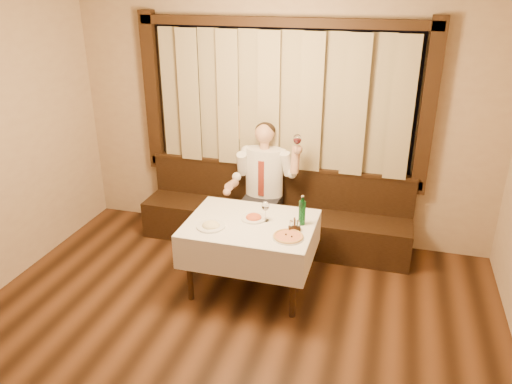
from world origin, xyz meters
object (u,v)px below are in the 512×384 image
(pizza, at_px, (288,237))
(pasta_cream, at_px, (211,224))
(banquette, at_px, (274,218))
(pasta_red, at_px, (254,216))
(seated_man, at_px, (263,178))
(green_bottle, at_px, (302,212))
(cruet_caddy, at_px, (294,226))
(dining_table, at_px, (251,232))

(pizza, height_order, pasta_cream, pasta_cream)
(banquette, bearing_deg, pizza, -70.89)
(pizza, distance_m, pasta_red, 0.51)
(pasta_cream, relative_size, seated_man, 0.19)
(green_bottle, height_order, cruet_caddy, green_bottle)
(banquette, xyz_separation_m, dining_table, (0.00, -1.02, 0.34))
(cruet_caddy, bearing_deg, pasta_red, 146.64)
(banquette, relative_size, cruet_caddy, 25.30)
(banquette, xyz_separation_m, green_bottle, (0.50, -0.93, 0.58))
(banquette, bearing_deg, seated_man, -143.12)
(dining_table, height_order, green_bottle, green_bottle)
(dining_table, distance_m, cruet_caddy, 0.48)
(dining_table, relative_size, pasta_cream, 4.55)
(dining_table, height_order, pizza, pizza)
(banquette, relative_size, dining_table, 2.52)
(pizza, xyz_separation_m, green_bottle, (0.07, 0.31, 0.12))
(green_bottle, distance_m, seated_man, 1.04)
(pasta_cream, bearing_deg, green_bottle, 19.71)
(pasta_red, bearing_deg, seated_man, 98.75)
(seated_man, bearing_deg, pasta_red, -81.25)
(banquette, xyz_separation_m, seated_man, (-0.12, -0.09, 0.54))
(pasta_cream, bearing_deg, cruet_caddy, 10.91)
(pasta_cream, distance_m, seated_man, 1.16)
(banquette, xyz_separation_m, pasta_red, (0.01, -0.94, 0.48))
(green_bottle, relative_size, seated_man, 0.21)
(dining_table, relative_size, pizza, 4.24)
(dining_table, xyz_separation_m, green_bottle, (0.50, 0.10, 0.24))
(green_bottle, bearing_deg, pasta_cream, -160.29)
(banquette, distance_m, dining_table, 1.08)
(pasta_red, height_order, pasta_cream, pasta_cream)
(green_bottle, relative_size, cruet_caddy, 2.42)
(pasta_cream, bearing_deg, banquette, 74.42)
(pizza, relative_size, pasta_cream, 1.07)
(dining_table, relative_size, pasta_red, 4.88)
(dining_table, xyz_separation_m, pizza, (0.43, -0.21, 0.12))
(pasta_red, height_order, cruet_caddy, cruet_caddy)
(banquette, height_order, cruet_caddy, banquette)
(banquette, relative_size, green_bottle, 10.45)
(green_bottle, bearing_deg, cruet_caddy, -105.99)
(dining_table, distance_m, pizza, 0.49)
(pizza, bearing_deg, seated_man, 115.64)
(seated_man, bearing_deg, pizza, -64.36)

